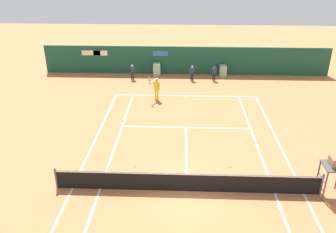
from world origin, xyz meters
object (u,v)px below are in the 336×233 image
object	(u,v)px
ball_kid_left_post	(214,72)
tennis_ball_by_sideline	(135,166)
umpire_chair	(336,165)
ball_kid_centre_post	(192,72)
player_on_baseline	(156,87)
ball_kid_right_post	(132,71)
tennis_ball_near_service_line	(230,167)
tennis_ball_mid_court	(217,102)

from	to	relation	value
ball_kid_left_post	tennis_ball_by_sideline	bearing A→B (deg)	75.63
umpire_chair	ball_kid_left_post	world-z (taller)	umpire_chair
ball_kid_left_post	ball_kid_centre_post	bearing A→B (deg)	6.25
player_on_baseline	ball_kid_left_post	xyz separation A→B (m)	(4.55, 4.39, -0.27)
ball_kid_left_post	ball_kid_right_post	world-z (taller)	ball_kid_right_post
tennis_ball_near_service_line	tennis_ball_by_sideline	xyz separation A→B (m)	(-4.83, -0.11, 0.00)
ball_kid_right_post	tennis_ball_near_service_line	size ratio (longest dim) A/B	19.26
player_on_baseline	ball_kid_right_post	xyz separation A→B (m)	(-2.34, 4.39, -0.24)
player_on_baseline	tennis_ball_mid_court	xyz separation A→B (m)	(4.44, -0.43, -0.96)
ball_kid_left_post	player_on_baseline	bearing A→B (deg)	50.23
tennis_ball_near_service_line	tennis_ball_mid_court	size ratio (longest dim) A/B	1.00
player_on_baseline	ball_kid_centre_post	size ratio (longest dim) A/B	1.46
umpire_chair	ball_kid_centre_post	size ratio (longest dim) A/B	1.82
player_on_baseline	tennis_ball_near_service_line	xyz separation A→B (m)	(4.37, -8.81, -0.96)
player_on_baseline	ball_kid_right_post	distance (m)	4.99
ball_kid_left_post	tennis_ball_by_sideline	xyz separation A→B (m)	(-5.01, -13.31, -0.69)
tennis_ball_near_service_line	tennis_ball_by_sideline	bearing A→B (deg)	-178.73
player_on_baseline	ball_kid_centre_post	world-z (taller)	player_on_baseline
ball_kid_left_post	ball_kid_right_post	size ratio (longest dim) A/B	0.96
ball_kid_centre_post	tennis_ball_near_service_line	xyz separation A→B (m)	(1.67, -13.21, -0.70)
tennis_ball_mid_court	umpire_chair	bearing A→B (deg)	-68.24
ball_kid_left_post	tennis_ball_mid_court	world-z (taller)	ball_kid_left_post
ball_kid_left_post	tennis_ball_mid_court	distance (m)	4.87
tennis_ball_near_service_line	tennis_ball_mid_court	world-z (taller)	same
umpire_chair	tennis_ball_mid_court	xyz separation A→B (m)	(-4.14, 10.38, -1.52)
ball_kid_centre_post	ball_kid_right_post	bearing A→B (deg)	9.13
player_on_baseline	tennis_ball_near_service_line	world-z (taller)	player_on_baseline
ball_kid_centre_post	player_on_baseline	bearing A→B (deg)	67.54
umpire_chair	tennis_ball_mid_court	bearing A→B (deg)	21.76
umpire_chair	player_on_baseline	distance (m)	13.81
umpire_chair	ball_kid_centre_post	bearing A→B (deg)	21.15
ball_kid_centre_post	tennis_ball_near_service_line	distance (m)	13.33
ball_kid_left_post	umpire_chair	bearing A→B (deg)	111.10
ball_kid_centre_post	tennis_ball_mid_court	xyz separation A→B (m)	(1.74, -4.82, -0.70)
tennis_ball_mid_court	tennis_ball_near_service_line	bearing A→B (deg)	-90.46
umpire_chair	player_on_baseline	world-z (taller)	umpire_chair
ball_kid_right_post	player_on_baseline	bearing A→B (deg)	108.41
ball_kid_centre_post	ball_kid_right_post	distance (m)	5.04
ball_kid_right_post	tennis_ball_by_sideline	world-z (taller)	ball_kid_right_post
ball_kid_left_post	tennis_ball_near_service_line	size ratio (longest dim) A/B	18.52
umpire_chair	ball_kid_right_post	size ratio (longest dim) A/B	1.78
umpire_chair	tennis_ball_by_sideline	distance (m)	9.36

